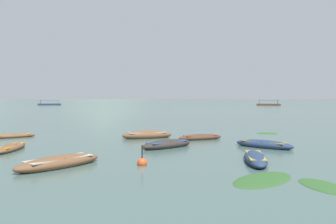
{
  "coord_description": "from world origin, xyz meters",
  "views": [
    {
      "loc": [
        0.95,
        -4.14,
        3.24
      ],
      "look_at": [
        3.03,
        52.15,
        0.93
      ],
      "focal_mm": 36.21,
      "sensor_mm": 36.0,
      "label": 1
    }
  ],
  "objects_px": {
    "rowboat_3": "(255,158)",
    "ferry_2": "(49,104)",
    "rowboat_2": "(200,137)",
    "rowboat_4": "(59,162)",
    "rowboat_0": "(14,136)",
    "rowboat_1": "(264,145)",
    "rowboat_5": "(11,148)",
    "rowboat_7": "(167,144)",
    "rowboat_6": "(147,135)",
    "ferry_1": "(269,104)",
    "mooring_buoy": "(142,163)"
  },
  "relations": [
    {
      "from": "rowboat_5",
      "to": "ferry_1",
      "type": "bearing_deg",
      "value": 65.02
    },
    {
      "from": "rowboat_5",
      "to": "ferry_1",
      "type": "height_order",
      "value": "ferry_1"
    },
    {
      "from": "rowboat_7",
      "to": "ferry_1",
      "type": "relative_size",
      "value": 0.36
    },
    {
      "from": "rowboat_7",
      "to": "rowboat_0",
      "type": "bearing_deg",
      "value": 153.78
    },
    {
      "from": "rowboat_0",
      "to": "rowboat_7",
      "type": "distance_m",
      "value": 13.79
    },
    {
      "from": "rowboat_4",
      "to": "ferry_2",
      "type": "relative_size",
      "value": 0.4
    },
    {
      "from": "rowboat_2",
      "to": "rowboat_5",
      "type": "bearing_deg",
      "value": -158.14
    },
    {
      "from": "rowboat_0",
      "to": "rowboat_3",
      "type": "height_order",
      "value": "rowboat_3"
    },
    {
      "from": "rowboat_7",
      "to": "ferry_2",
      "type": "height_order",
      "value": "ferry_2"
    },
    {
      "from": "rowboat_6",
      "to": "rowboat_1",
      "type": "bearing_deg",
      "value": -35.31
    },
    {
      "from": "rowboat_4",
      "to": "mooring_buoy",
      "type": "bearing_deg",
      "value": 3.87
    },
    {
      "from": "rowboat_0",
      "to": "rowboat_2",
      "type": "height_order",
      "value": "rowboat_2"
    },
    {
      "from": "rowboat_4",
      "to": "rowboat_5",
      "type": "distance_m",
      "value": 6.83
    },
    {
      "from": "rowboat_4",
      "to": "rowboat_6",
      "type": "relative_size",
      "value": 0.98
    },
    {
      "from": "rowboat_0",
      "to": "ferry_1",
      "type": "height_order",
      "value": "ferry_1"
    },
    {
      "from": "ferry_2",
      "to": "rowboat_1",
      "type": "bearing_deg",
      "value": -67.59
    },
    {
      "from": "rowboat_2",
      "to": "rowboat_4",
      "type": "height_order",
      "value": "rowboat_4"
    },
    {
      "from": "rowboat_0",
      "to": "rowboat_7",
      "type": "xyz_separation_m",
      "value": [
        12.37,
        -6.09,
        0.07
      ]
    },
    {
      "from": "rowboat_0",
      "to": "rowboat_6",
      "type": "bearing_deg",
      "value": -4.16
    },
    {
      "from": "rowboat_0",
      "to": "rowboat_2",
      "type": "xyz_separation_m",
      "value": [
        15.12,
        -1.92,
        0.04
      ]
    },
    {
      "from": "ferry_2",
      "to": "rowboat_5",
      "type": "bearing_deg",
      "value": -73.7
    },
    {
      "from": "ferry_1",
      "to": "ferry_2",
      "type": "bearing_deg",
      "value": 174.29
    },
    {
      "from": "rowboat_2",
      "to": "rowboat_5",
      "type": "relative_size",
      "value": 1.02
    },
    {
      "from": "rowboat_5",
      "to": "rowboat_4",
      "type": "bearing_deg",
      "value": -49.67
    },
    {
      "from": "rowboat_4",
      "to": "rowboat_7",
      "type": "height_order",
      "value": "rowboat_4"
    },
    {
      "from": "rowboat_1",
      "to": "rowboat_3",
      "type": "distance_m",
      "value": 5.34
    },
    {
      "from": "rowboat_5",
      "to": "ferry_2",
      "type": "height_order",
      "value": "ferry_2"
    },
    {
      "from": "ferry_1",
      "to": "ferry_2",
      "type": "relative_size",
      "value": 1.03
    },
    {
      "from": "rowboat_5",
      "to": "rowboat_7",
      "type": "relative_size",
      "value": 0.95
    },
    {
      "from": "rowboat_7",
      "to": "mooring_buoy",
      "type": "xyz_separation_m",
      "value": [
        -1.41,
        -5.78,
        -0.09
      ]
    },
    {
      "from": "rowboat_1",
      "to": "rowboat_7",
      "type": "relative_size",
      "value": 0.95
    },
    {
      "from": "ferry_2",
      "to": "rowboat_2",
      "type": "bearing_deg",
      "value": -68.27
    },
    {
      "from": "rowboat_3",
      "to": "rowboat_6",
      "type": "height_order",
      "value": "rowboat_6"
    },
    {
      "from": "rowboat_1",
      "to": "mooring_buoy",
      "type": "height_order",
      "value": "mooring_buoy"
    },
    {
      "from": "rowboat_3",
      "to": "ferry_2",
      "type": "xyz_separation_m",
      "value": [
        -53.86,
        140.49,
        0.27
      ]
    },
    {
      "from": "rowboat_6",
      "to": "rowboat_0",
      "type": "bearing_deg",
      "value": 175.84
    },
    {
      "from": "rowboat_4",
      "to": "rowboat_0",
      "type": "bearing_deg",
      "value": 120.23
    },
    {
      "from": "rowboat_2",
      "to": "mooring_buoy",
      "type": "bearing_deg",
      "value": -112.69
    },
    {
      "from": "ferry_1",
      "to": "mooring_buoy",
      "type": "distance_m",
      "value": 140.64
    },
    {
      "from": "rowboat_1",
      "to": "rowboat_4",
      "type": "bearing_deg",
      "value": -153.43
    },
    {
      "from": "rowboat_2",
      "to": "rowboat_4",
      "type": "xyz_separation_m",
      "value": [
        -8.05,
        -10.21,
        0.04
      ]
    },
    {
      "from": "rowboat_3",
      "to": "rowboat_5",
      "type": "distance_m",
      "value": 14.69
    },
    {
      "from": "rowboat_1",
      "to": "rowboat_7",
      "type": "bearing_deg",
      "value": 178.07
    },
    {
      "from": "rowboat_1",
      "to": "rowboat_7",
      "type": "xyz_separation_m",
      "value": [
        -6.35,
        0.21,
        0.01
      ]
    },
    {
      "from": "rowboat_2",
      "to": "ferry_1",
      "type": "relative_size",
      "value": 0.35
    },
    {
      "from": "ferry_1",
      "to": "mooring_buoy",
      "type": "xyz_separation_m",
      "value": [
        -50.53,
        -131.25,
        -0.34
      ]
    },
    {
      "from": "rowboat_0",
      "to": "rowboat_4",
      "type": "height_order",
      "value": "rowboat_4"
    },
    {
      "from": "rowboat_4",
      "to": "ferry_2",
      "type": "distance_m",
      "value": 148.14
    },
    {
      "from": "rowboat_1",
      "to": "rowboat_0",
      "type": "bearing_deg",
      "value": 161.38
    },
    {
      "from": "rowboat_0",
      "to": "rowboat_3",
      "type": "xyz_separation_m",
      "value": [
        16.69,
        -11.25,
        0.04
      ]
    }
  ]
}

